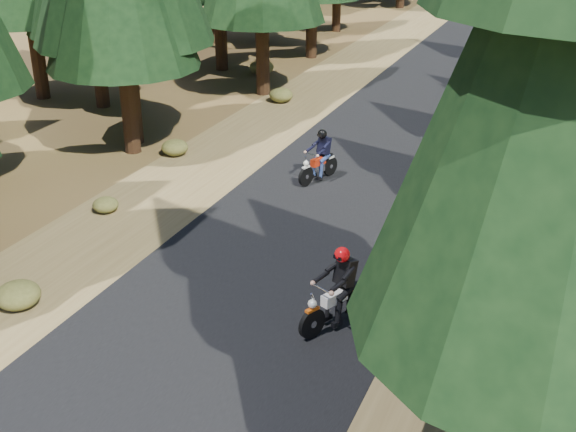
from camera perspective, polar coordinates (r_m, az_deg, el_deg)
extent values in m
plane|color=#4D331B|center=(14.94, -2.27, -6.07)|extent=(120.00, 120.00, 0.00)
cube|color=black|center=(19.07, 4.13, 1.10)|extent=(6.00, 100.00, 0.01)
cube|color=brown|center=(20.88, -7.88, 3.09)|extent=(3.20, 100.00, 0.01)
cube|color=brown|center=(18.27, 17.87, -1.24)|extent=(3.20, 100.00, 0.01)
cylinder|color=black|center=(9.18, 20.40, -8.17)|extent=(0.53, 0.53, 5.85)
cylinder|color=black|center=(22.43, -12.73, 11.42)|extent=(0.51, 0.51, 5.34)
cylinder|color=black|center=(23.20, -12.65, 13.23)|extent=(0.56, 0.56, 6.43)
cylinder|color=black|center=(27.64, -14.99, 13.90)|extent=(0.52, 0.52, 5.56)
cylinder|color=black|center=(28.50, -2.06, 15.17)|extent=(0.53, 0.53, 5.72)
cylinder|color=black|center=(29.47, -19.54, 14.42)|extent=(0.54, 0.54, 6.00)
ellipsoid|color=#474C1E|center=(32.11, -2.10, 11.66)|extent=(1.06, 1.06, 0.64)
ellipsoid|color=#474C1E|center=(22.57, -8.94, 5.37)|extent=(0.82, 0.82, 0.49)
ellipsoid|color=#474C1E|center=(18.98, -14.22, 0.87)|extent=(0.65, 0.65, 0.39)
ellipsoid|color=#474C1E|center=(17.96, 21.23, -1.21)|extent=(0.97, 0.97, 0.58)
ellipsoid|color=#474C1E|center=(15.30, -20.55, -5.87)|extent=(0.88, 0.88, 0.53)
ellipsoid|color=#474C1E|center=(27.92, -0.56, 9.53)|extent=(0.90, 0.90, 0.54)
ellipsoid|color=#474C1E|center=(14.57, 21.41, -7.59)|extent=(0.94, 0.94, 0.56)
cube|color=black|center=(13.35, 3.78, -4.73)|extent=(0.42, 0.35, 0.52)
sphere|color=red|center=(13.17, 3.83, -3.28)|extent=(0.39, 0.39, 0.29)
cube|color=black|center=(20.09, 2.45, 5.46)|extent=(0.38, 0.30, 0.48)
sphere|color=black|center=(19.98, 2.46, 6.40)|extent=(0.34, 0.34, 0.27)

